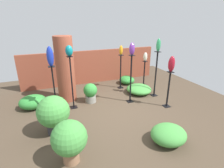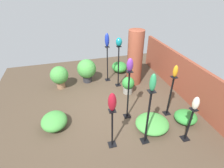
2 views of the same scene
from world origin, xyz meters
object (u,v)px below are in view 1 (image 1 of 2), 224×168
(potted_plant_front_right, at_px, (69,139))
(art_vase_cobalt, at_px, (50,56))
(pedestal_ruby, at_px, (168,91))
(potted_plant_mid_right, at_px, (90,92))
(pedestal_violet, at_px, (131,81))
(art_vase_ivory, at_px, (145,57))
(pedestal_cobalt, at_px, (55,94))
(art_vase_ruby, at_px, (172,64))
(art_vase_jade, at_px, (158,45))
(potted_plant_front_left, at_px, (53,113))
(art_vase_teal, at_px, (69,51))
(pedestal_ivory, at_px, (144,74))
(art_vase_amber, at_px, (121,50))
(art_vase_violet, at_px, (132,49))
(pedestal_teal, at_px, (72,85))
(pedestal_amber, at_px, (121,73))
(pedestal_jade, at_px, (156,76))
(brick_pillar, at_px, (65,69))

(potted_plant_front_right, bearing_deg, art_vase_cobalt, 92.88)
(pedestal_ruby, xyz_separation_m, potted_plant_mid_right, (-2.12, 1.18, -0.17))
(pedestal_violet, relative_size, art_vase_ivory, 4.48)
(pedestal_cobalt, relative_size, art_vase_cobalt, 2.84)
(pedestal_ruby, xyz_separation_m, art_vase_ruby, (0.00, -0.00, 0.84))
(art_vase_jade, height_order, potted_plant_front_right, art_vase_jade)
(potted_plant_front_right, relative_size, potted_plant_front_left, 0.93)
(art_vase_teal, bearing_deg, pedestal_ruby, -19.99)
(art_vase_ivory, xyz_separation_m, potted_plant_mid_right, (-2.44, -0.73, -0.83))
(pedestal_ivory, bearing_deg, potted_plant_front_left, -150.92)
(art_vase_cobalt, xyz_separation_m, art_vase_ivory, (3.55, 1.21, -0.52))
(pedestal_cobalt, bearing_deg, potted_plant_front_right, -87.12)
(art_vase_amber, bearing_deg, pedestal_ivory, -3.13)
(pedestal_violet, xyz_separation_m, art_vase_violet, (0.00, 0.00, 1.01))
(pedestal_teal, bearing_deg, pedestal_ruby, -19.99)
(pedestal_ruby, bearing_deg, pedestal_amber, 109.78)
(art_vase_jade, bearing_deg, art_vase_ivory, 78.87)
(art_vase_ruby, xyz_separation_m, art_vase_amber, (-0.70, 1.96, 0.13))
(pedestal_jade, xyz_separation_m, pedestal_teal, (-2.82, 0.14, 0.01))
(art_vase_teal, distance_m, potted_plant_mid_right, 1.54)
(art_vase_ruby, distance_m, art_vase_jade, 0.95)
(art_vase_ivory, bearing_deg, pedestal_ivory, 0.00)
(pedestal_amber, bearing_deg, pedestal_teal, -154.09)
(pedestal_jade, height_order, pedestal_cobalt, pedestal_jade)
(pedestal_ruby, height_order, pedestal_cobalt, pedestal_cobalt)
(pedestal_ruby, xyz_separation_m, art_vase_amber, (-0.70, 1.96, 0.97))
(art_vase_jade, bearing_deg, pedestal_ivory, 78.87)
(potted_plant_front_right, bearing_deg, pedestal_ivory, 41.78)
(art_vase_violet, bearing_deg, art_vase_ivory, 43.93)
(pedestal_jade, relative_size, pedestal_amber, 1.20)
(art_vase_ruby, distance_m, potted_plant_front_left, 3.44)
(pedestal_cobalt, bearing_deg, art_vase_violet, 0.74)
(pedestal_ivory, bearing_deg, pedestal_ruby, -99.50)
(art_vase_ruby, bearing_deg, art_vase_cobalt, 167.93)
(pedestal_violet, relative_size, art_vase_violet, 4.21)
(brick_pillar, bearing_deg, pedestal_jade, -15.58)
(art_vase_amber, distance_m, art_vase_teal, 2.25)
(brick_pillar, relative_size, pedestal_violet, 1.35)
(pedestal_cobalt, xyz_separation_m, art_vase_ivory, (3.55, 1.21, 0.51))
(pedestal_cobalt, height_order, art_vase_ivory, pedestal_cobalt)
(art_vase_ruby, xyz_separation_m, potted_plant_front_right, (-3.13, -1.18, -0.84))
(pedestal_ruby, bearing_deg, pedestal_violet, 141.68)
(potted_plant_mid_right, bearing_deg, art_vase_ivory, 16.62)
(pedestal_ruby, bearing_deg, pedestal_teal, 160.01)
(art_vase_amber, xyz_separation_m, art_vase_ivory, (1.02, -0.06, -0.31))
(pedestal_cobalt, height_order, pedestal_violet, pedestal_violet)
(pedestal_jade, bearing_deg, potted_plant_mid_right, 171.56)
(art_vase_cobalt, height_order, art_vase_violet, art_vase_cobalt)
(pedestal_ivory, relative_size, art_vase_teal, 3.30)
(potted_plant_front_right, bearing_deg, art_vase_amber, 52.28)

